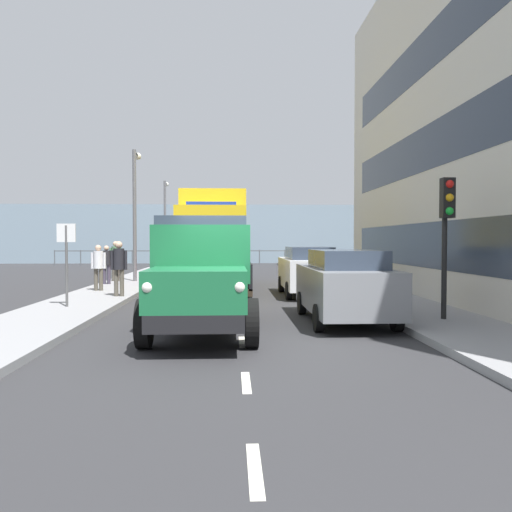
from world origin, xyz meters
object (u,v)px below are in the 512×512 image
object	(u,v)px
car_white_kerbside_1	(308,270)
car_grey_kerbside_near	(345,285)
pedestrian_in_dark_coat	(119,264)
street_sign	(66,250)
car_navy_oppositeside_1	(190,260)
lorry_cargo_yellow	(214,237)
pedestrian_couple_a	(106,262)
traffic_light_near	(447,217)
lamp_post_promenade	(135,202)
lamp_post_far	(165,215)
pedestrian_strolling	(98,264)
car_red_oppositeside_0	(179,265)
truck_vintage_green	(202,278)
pedestrian_near_railing	(116,258)

from	to	relation	value
car_white_kerbside_1	car_grey_kerbside_near	bearing A→B (deg)	90.00
pedestrian_in_dark_coat	street_sign	world-z (taller)	street_sign
car_grey_kerbside_near	car_navy_oppositeside_1	distance (m)	17.01
street_sign	lorry_cargo_yellow	bearing A→B (deg)	-118.41
car_white_kerbside_1	pedestrian_in_dark_coat	bearing A→B (deg)	11.36
car_grey_kerbside_near	pedestrian_couple_a	bearing A→B (deg)	-50.45
traffic_light_near	lamp_post_promenade	world-z (taller)	lamp_post_promenade
lamp_post_far	street_sign	size ratio (longest dim) A/B	2.60
pedestrian_in_dark_coat	traffic_light_near	xyz separation A→B (m)	(-8.48, 5.36, 1.28)
pedestrian_couple_a	car_grey_kerbside_near	bearing A→B (deg)	129.55
car_grey_kerbside_near	street_sign	distance (m)	7.49
lorry_cargo_yellow	street_sign	distance (m)	7.90
pedestrian_strolling	street_sign	xyz separation A→B (m)	(-0.30, 4.58, 0.57)
car_red_oppositeside_0	pedestrian_couple_a	distance (m)	3.02
car_grey_kerbside_near	traffic_light_near	size ratio (longest dim) A/B	1.35
truck_vintage_green	lorry_cargo_yellow	xyz separation A→B (m)	(0.11, -10.58, 0.90)
truck_vintage_green	car_white_kerbside_1	world-z (taller)	truck_vintage_green
lorry_cargo_yellow	pedestrian_couple_a	bearing A→B (deg)	-5.77
car_grey_kerbside_near	car_red_oppositeside_0	bearing A→B (deg)	-64.51
lorry_cargo_yellow	car_white_kerbside_1	bearing A→B (deg)	137.91
car_navy_oppositeside_1	lamp_post_promenade	xyz separation A→B (m)	(1.99, 5.02, 2.75)
pedestrian_near_railing	car_navy_oppositeside_1	bearing A→B (deg)	-118.72
street_sign	truck_vintage_green	bearing A→B (deg)	136.73
truck_vintage_green	lamp_post_promenade	distance (m)	13.54
pedestrian_couple_a	street_sign	world-z (taller)	street_sign
lorry_cargo_yellow	lamp_post_promenade	bearing A→B (deg)	-31.86
lorry_cargo_yellow	lamp_post_far	size ratio (longest dim) A/B	1.40
car_navy_oppositeside_1	pedestrian_near_railing	distance (m)	5.91
pedestrian_strolling	lamp_post_far	xyz separation A→B (m)	(-0.25, -17.07, 2.57)
pedestrian_strolling	pedestrian_near_railing	size ratio (longest dim) A/B	0.93
pedestrian_strolling	pedestrian_couple_a	world-z (taller)	pedestrian_strolling
car_red_oppositeside_0	pedestrian_couple_a	bearing A→B (deg)	18.32
pedestrian_couple_a	lamp_post_promenade	world-z (taller)	lamp_post_promenade
lamp_post_promenade	pedestrian_couple_a	bearing A→B (deg)	63.86
traffic_light_near	street_sign	distance (m)	9.75
car_navy_oppositeside_1	car_white_kerbside_1	bearing A→B (deg)	115.76
pedestrian_couple_a	traffic_light_near	bearing A→B (deg)	134.59
pedestrian_near_railing	lamp_post_promenade	world-z (taller)	lamp_post_promenade
truck_vintage_green	pedestrian_couple_a	distance (m)	11.93
car_grey_kerbside_near	lamp_post_far	size ratio (longest dim) A/B	0.74
car_grey_kerbside_near	pedestrian_strolling	xyz separation A→B (m)	(7.45, -6.67, 0.21)
truck_vintage_green	street_sign	distance (m)	5.33
car_red_oppositeside_0	car_white_kerbside_1	bearing A→B (deg)	138.09
car_red_oppositeside_0	pedestrian_in_dark_coat	xyz separation A→B (m)	(1.33, 5.73, 0.30)
truck_vintage_green	pedestrian_near_railing	world-z (taller)	truck_vintage_green
pedestrian_in_dark_coat	lamp_post_promenade	size ratio (longest dim) A/B	0.31
lorry_cargo_yellow	car_grey_kerbside_near	bearing A→B (deg)	110.60
lorry_cargo_yellow	pedestrian_couple_a	size ratio (longest dim) A/B	5.18
car_navy_oppositeside_1	pedestrian_in_dark_coat	bearing A→B (deg)	83.42
car_red_oppositeside_0	pedestrian_strolling	distance (m)	4.51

